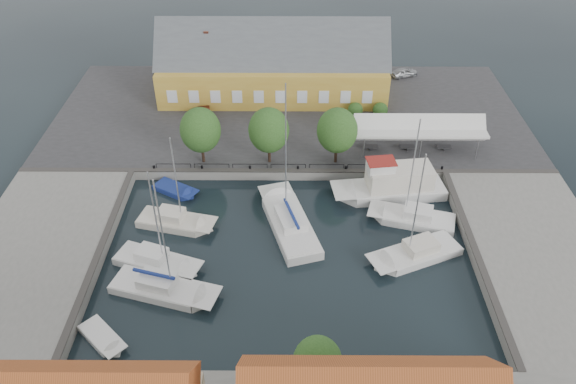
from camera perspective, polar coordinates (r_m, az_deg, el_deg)
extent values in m
plane|color=black|center=(50.84, -0.04, -5.43)|extent=(140.00, 140.00, 0.00)
cube|color=#2D2D30|center=(69.33, 0.08, 7.81)|extent=(56.00, 26.00, 1.00)
cube|color=slate|center=(53.85, -24.30, -5.90)|extent=(12.00, 24.00, 1.00)
cube|color=slate|center=(53.65, 24.30, -6.08)|extent=(12.00, 24.00, 1.00)
cube|color=#383533|center=(58.25, 0.02, 2.20)|extent=(56.00, 0.60, 0.12)
cube|color=#383533|center=(51.39, -18.64, -5.71)|extent=(0.60, 24.00, 0.12)
cube|color=#383533|center=(51.24, 18.60, -5.84)|extent=(0.60, 24.00, 0.12)
cylinder|color=black|center=(60.13, -13.45, 2.45)|extent=(0.24, 0.24, 0.40)
cylinder|color=black|center=(59.14, -8.74, 2.48)|extent=(0.24, 0.24, 0.40)
cylinder|color=black|center=(58.57, -3.89, 2.49)|extent=(0.24, 0.24, 0.40)
cylinder|color=black|center=(58.42, 1.01, 2.48)|extent=(0.24, 0.24, 0.40)
cylinder|color=black|center=(58.70, 5.90, 2.45)|extent=(0.24, 0.24, 0.40)
cylinder|color=black|center=(59.40, 10.71, 2.40)|extent=(0.24, 0.24, 0.40)
cylinder|color=black|center=(60.51, 15.37, 2.34)|extent=(0.24, 0.24, 0.40)
cube|color=#BA8E2D|center=(72.56, -1.52, 11.64)|extent=(28.00, 10.00, 4.50)
cube|color=#474C51|center=(71.13, -1.56, 14.19)|extent=(28.56, 7.60, 7.60)
cube|color=#BA8E2D|center=(79.14, -8.84, 13.06)|extent=(6.00, 6.00, 3.50)
cube|color=brown|center=(71.14, -8.28, 15.44)|extent=(0.60, 0.60, 1.20)
cube|color=silver|center=(61.91, 13.19, 6.33)|extent=(14.00, 4.00, 0.25)
cylinder|color=silver|center=(60.04, 7.72, 4.47)|extent=(0.10, 0.10, 2.70)
cylinder|color=silver|center=(63.08, 7.38, 6.23)|extent=(0.10, 0.10, 2.70)
cylinder|color=silver|center=(61.10, 13.32, 4.38)|extent=(0.10, 0.10, 2.70)
cylinder|color=silver|center=(64.10, 12.74, 6.11)|extent=(0.10, 0.10, 2.70)
cylinder|color=silver|center=(62.73, 18.68, 4.24)|extent=(0.10, 0.10, 2.70)
cylinder|color=silver|center=(65.65, 17.89, 5.95)|extent=(0.10, 0.10, 2.70)
cylinder|color=black|center=(59.83, -8.64, 3.91)|extent=(0.30, 0.30, 2.10)
ellipsoid|color=#23491A|center=(58.35, -8.89, 6.24)|extent=(4.20, 4.20, 4.83)
cylinder|color=black|center=(59.15, -1.91, 3.93)|extent=(0.30, 0.30, 2.10)
ellipsoid|color=#23491A|center=(57.65, -1.97, 6.29)|extent=(4.20, 4.20, 4.83)
cylinder|color=black|center=(59.30, 4.88, 3.90)|extent=(0.30, 0.30, 2.10)
ellipsoid|color=#23491A|center=(57.81, 5.02, 6.25)|extent=(4.20, 4.20, 4.83)
imported|color=#9B9EA2|center=(79.11, 11.73, 11.82)|extent=(4.01, 2.79, 1.27)
imported|color=#511A12|center=(67.40, -8.51, 7.63)|extent=(2.12, 4.41, 1.39)
cube|color=silver|center=(52.17, 0.35, -3.89)|extent=(5.76, 9.48, 1.50)
cube|color=silver|center=(52.48, 0.00, -2.48)|extent=(6.15, 11.14, 0.08)
cube|color=silver|center=(51.53, 0.28, -2.68)|extent=(3.20, 4.06, 0.90)
cylinder|color=silver|center=(49.07, -0.22, 3.99)|extent=(0.12, 0.12, 13.34)
cube|color=navy|center=(50.89, 0.35, -2.19)|extent=(1.49, 4.32, 0.22)
cube|color=silver|center=(57.74, 11.05, -0.12)|extent=(9.57, 4.57, 1.80)
cube|color=silver|center=(56.87, 10.05, 0.55)|extent=(11.39, 4.66, 0.08)
cube|color=beige|center=(56.58, 11.28, 1.49)|extent=(6.65, 3.70, 2.20)
cube|color=silver|center=(55.22, 9.39, 2.54)|extent=(2.75, 2.20, 1.20)
cube|color=maroon|center=(54.86, 9.46, 3.10)|extent=(2.99, 2.33, 0.10)
cube|color=silver|center=(54.65, 13.09, -2.97)|extent=(7.09, 4.48, 1.30)
cube|color=silver|center=(54.22, 12.34, -2.27)|extent=(8.32, 4.73, 0.08)
cube|color=silver|center=(53.93, 13.09, -2.01)|extent=(3.05, 2.54, 0.90)
cylinder|color=silver|center=(51.22, 12.52, 2.25)|extent=(0.12, 0.12, 10.28)
cube|color=silver|center=(51.22, 13.34, -6.22)|extent=(7.44, 5.37, 1.30)
cube|color=silver|center=(50.34, 12.64, -5.94)|extent=(8.66, 5.81, 0.08)
cube|color=beige|center=(50.37, 13.36, -5.33)|extent=(3.30, 2.88, 0.90)
cylinder|color=silver|center=(46.82, 12.95, -1.52)|extent=(0.12, 0.12, 10.31)
cube|color=beige|center=(54.17, -11.81, -3.17)|extent=(6.43, 3.93, 1.30)
cube|color=beige|center=(53.46, -11.16, -2.73)|extent=(7.57, 4.11, 0.08)
cube|color=beige|center=(53.39, -11.81, -2.25)|extent=(2.74, 2.28, 0.90)
cylinder|color=silver|center=(50.61, -11.29, 1.07)|extent=(0.12, 0.12, 8.99)
cube|color=silver|center=(50.47, -13.65, -7.07)|extent=(6.78, 4.54, 1.30)
cube|color=silver|center=(49.64, -12.99, -6.73)|extent=(7.93, 4.87, 0.08)
cube|color=silver|center=(49.62, -13.68, -6.16)|extent=(2.95, 2.49, 0.90)
cylinder|color=silver|center=(46.42, -13.26, -2.75)|extent=(0.12, 0.12, 9.33)
cube|color=silver|center=(48.08, -13.17, -9.71)|extent=(7.88, 4.76, 1.30)
cube|color=silver|center=(47.22, -12.28, -9.40)|extent=(9.26, 5.07, 0.08)
cube|color=silver|center=(47.20, -13.16, -8.80)|extent=(3.37, 2.66, 0.90)
cylinder|color=silver|center=(43.33, -12.54, -4.64)|extent=(0.12, 0.12, 10.86)
cube|color=navy|center=(46.75, -13.49, -8.10)|extent=(3.61, 1.24, 0.22)
cube|color=silver|center=(45.98, -18.50, -13.80)|extent=(3.81, 3.75, 0.90)
cube|color=silver|center=(45.33, -18.32, -13.74)|extent=(4.28, 4.20, 0.08)
cube|color=navy|center=(58.37, -11.62, 0.19)|extent=(4.31, 3.63, 0.80)
cube|color=navy|center=(57.84, -11.31, 0.39)|extent=(4.94, 3.95, 0.08)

